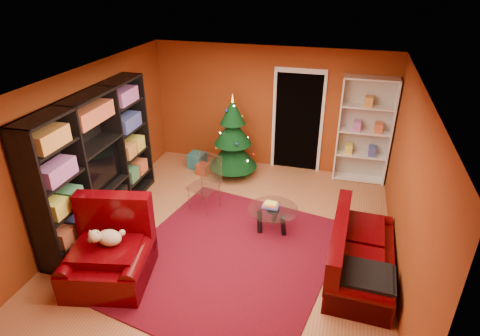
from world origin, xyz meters
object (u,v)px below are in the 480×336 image
(dog, at_px, (110,238))
(sofa, at_px, (363,250))
(media_unit, at_px, (97,162))
(gift_box_red, at_px, (203,169))
(coffee_table, at_px, (273,219))
(armchair, at_px, (107,253))
(gift_box_teal, at_px, (197,160))
(christmas_tree, at_px, (233,137))
(gift_box_green, at_px, (244,170))
(acrylic_chair, at_px, (204,187))
(rug, at_px, (229,257))
(white_bookshelf, at_px, (364,131))

(dog, relative_size, sofa, 0.21)
(media_unit, bearing_deg, dog, -54.25)
(gift_box_red, relative_size, coffee_table, 0.29)
(media_unit, height_order, armchair, media_unit)
(gift_box_teal, relative_size, sofa, 0.17)
(media_unit, relative_size, christmas_tree, 1.64)
(christmas_tree, relative_size, armchair, 1.51)
(gift_box_green, xyz_separation_m, dog, (-0.95, -3.52, 0.58))
(gift_box_green, relative_size, acrylic_chair, 0.25)
(armchair, xyz_separation_m, coffee_table, (1.97, 1.78, -0.25))
(media_unit, relative_size, gift_box_red, 12.30)
(gift_box_red, relative_size, sofa, 0.13)
(media_unit, bearing_deg, gift_box_teal, 70.25)
(rug, xyz_separation_m, media_unit, (-2.37, 0.41, 1.12))
(gift_box_green, height_order, armchair, armchair)
(rug, relative_size, christmas_tree, 1.89)
(rug, bearing_deg, sofa, 5.82)
(gift_box_green, relative_size, sofa, 0.12)
(dog, bearing_deg, acrylic_chair, 61.79)
(media_unit, distance_m, acrylic_chair, 1.85)
(christmas_tree, bearing_deg, media_unit, -127.09)
(media_unit, xyz_separation_m, armchair, (0.90, -1.31, -0.66))
(coffee_table, relative_size, acrylic_chair, 0.89)
(christmas_tree, distance_m, gift_box_green, 0.79)
(rug, xyz_separation_m, gift_box_green, (-0.48, 2.67, 0.11))
(rug, bearing_deg, christmas_tree, 104.94)
(gift_box_red, bearing_deg, coffee_table, -41.40)
(gift_box_red, distance_m, acrylic_chair, 1.43)
(gift_box_red, distance_m, coffee_table, 2.44)
(acrylic_chair, bearing_deg, gift_box_red, 128.18)
(dog, bearing_deg, gift_box_red, 76.38)
(rug, relative_size, armchair, 2.85)
(rug, xyz_separation_m, acrylic_chair, (-0.83, 1.20, 0.46))
(christmas_tree, xyz_separation_m, white_bookshelf, (2.56, 0.53, 0.20))
(rug, height_order, dog, dog)
(acrylic_chair, bearing_deg, rug, -38.24)
(sofa, bearing_deg, gift_box_red, 56.99)
(gift_box_green, xyz_separation_m, gift_box_red, (-0.85, -0.18, 0.00))
(media_unit, xyz_separation_m, white_bookshelf, (4.22, 2.74, -0.06))
(christmas_tree, distance_m, coffee_table, 2.21)
(media_unit, xyz_separation_m, dog, (0.94, -1.25, -0.43))
(gift_box_green, distance_m, coffee_table, 2.05)
(gift_box_teal, relative_size, acrylic_chair, 0.35)
(white_bookshelf, height_order, armchair, white_bookshelf)
(coffee_table, height_order, acrylic_chair, acrylic_chair)
(media_unit, xyz_separation_m, acrylic_chair, (1.54, 0.79, -0.66))
(media_unit, distance_m, dog, 1.62)
(christmas_tree, relative_size, dog, 4.48)
(rug, distance_m, gift_box_red, 2.82)
(sofa, bearing_deg, coffee_table, 66.54)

